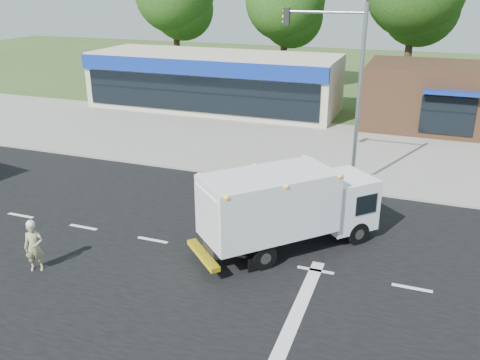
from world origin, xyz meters
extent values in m
plane|color=#385123|center=(0.00, 0.00, 0.00)|extent=(120.00, 120.00, 0.00)
cube|color=black|center=(0.00, 0.00, 0.00)|extent=(60.00, 14.00, 0.02)
cube|color=gray|center=(0.00, 8.20, 0.06)|extent=(60.00, 2.40, 0.12)
cube|color=gray|center=(0.00, 14.00, 0.01)|extent=(60.00, 9.00, 0.02)
cube|color=silver|center=(-9.00, 0.00, 0.02)|extent=(1.20, 0.15, 0.01)
cube|color=silver|center=(-6.00, 0.00, 0.02)|extent=(1.20, 0.15, 0.01)
cube|color=silver|center=(-3.00, 0.00, 0.02)|extent=(1.20, 0.15, 0.01)
cube|color=silver|center=(0.00, 0.00, 0.02)|extent=(1.20, 0.15, 0.01)
cube|color=silver|center=(3.00, 0.00, 0.02)|extent=(1.20, 0.15, 0.01)
cube|color=silver|center=(6.00, 0.00, 0.02)|extent=(1.20, 0.15, 0.01)
cube|color=silver|center=(3.00, -3.00, 0.02)|extent=(0.40, 7.00, 0.01)
cube|color=black|center=(1.17, 0.60, 0.62)|extent=(3.70, 3.80, 0.31)
cube|color=white|center=(3.35, 2.86, 1.37)|extent=(2.60, 2.59, 1.86)
cube|color=black|center=(3.93, 3.47, 1.55)|extent=(1.30, 1.26, 0.80)
cube|color=white|center=(1.17, 0.60, 1.86)|extent=(4.60, 4.66, 2.08)
cube|color=silver|center=(-0.38, -1.00, 1.81)|extent=(1.31, 1.27, 1.68)
cube|color=yellow|center=(-0.49, -1.12, 0.49)|extent=(1.74, 1.70, 0.16)
cube|color=orange|center=(1.17, 0.60, 2.87)|extent=(4.50, 4.55, 0.07)
cylinder|color=black|center=(2.77, 3.48, 0.42)|extent=(0.78, 0.80, 0.85)
cylinder|color=black|center=(3.98, 2.31, 0.42)|extent=(0.78, 0.80, 0.85)
cylinder|color=black|center=(0.10, 0.77, 0.42)|extent=(0.78, 0.80, 0.85)
cylinder|color=black|center=(1.38, -0.46, 0.42)|extent=(0.78, 0.80, 0.85)
imported|color=tan|center=(-5.52, -3.07, 0.84)|extent=(0.73, 0.63, 1.68)
sphere|color=white|center=(-5.52, -3.07, 1.65)|extent=(0.28, 0.28, 0.28)
cube|color=beige|center=(-9.00, 20.00, 2.00)|extent=(18.00, 6.00, 4.00)
cube|color=navy|center=(-9.00, 16.95, 3.40)|extent=(18.00, 0.30, 1.00)
cube|color=black|center=(-9.00, 16.95, 1.60)|extent=(17.00, 0.12, 2.40)
cube|color=#382316|center=(7.00, 20.00, 2.00)|extent=(10.00, 6.00, 4.00)
cube|color=navy|center=(7.00, 16.90, 2.90)|extent=(3.00, 1.20, 0.20)
cube|color=black|center=(7.00, 16.95, 1.50)|extent=(3.00, 0.12, 2.20)
cylinder|color=gray|center=(3.00, 7.60, 4.00)|extent=(0.18, 0.18, 8.00)
cylinder|color=gray|center=(1.30, 7.60, 7.60)|extent=(3.40, 0.12, 0.12)
cube|color=black|center=(-0.30, 7.60, 7.40)|extent=(0.25, 0.25, 0.70)
cylinder|color=#332114|center=(-16.00, 28.00, 3.67)|extent=(0.56, 0.56, 7.35)
sphere|color=#164012|center=(-15.50, 28.50, 6.51)|extent=(5.46, 5.46, 5.46)
cylinder|color=#332114|center=(-6.00, 28.00, 3.43)|extent=(0.56, 0.56, 6.86)
sphere|color=#164012|center=(-6.00, 28.00, 7.35)|extent=(6.47, 6.47, 6.47)
sphere|color=#164012|center=(-5.50, 28.50, 6.08)|extent=(5.10, 5.10, 5.10)
cylinder|color=#332114|center=(4.00, 28.00, 3.92)|extent=(0.56, 0.56, 7.84)
sphere|color=#164012|center=(4.50, 28.50, 6.94)|extent=(5.82, 5.82, 5.82)
camera|label=1|loc=(5.63, -14.27, 8.76)|focal=38.00mm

